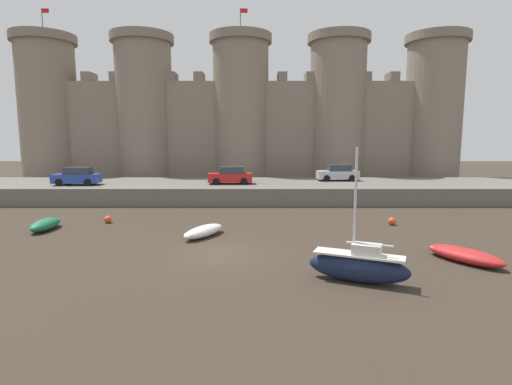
% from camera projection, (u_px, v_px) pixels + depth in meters
% --- Properties ---
extents(ground_plane, '(160.00, 160.00, 0.00)m').
position_uv_depth(ground_plane, '(218.00, 255.00, 20.17)').
color(ground_plane, '#382D23').
extents(quay_road, '(59.02, 10.00, 1.55)m').
position_uv_depth(quay_road, '(236.00, 190.00, 38.86)').
color(quay_road, '#666059').
rests_on(quay_road, ground).
extents(castle, '(54.49, 7.47, 21.03)m').
position_uv_depth(castle, '(240.00, 117.00, 48.79)').
color(castle, gray).
rests_on(castle, ground).
extents(rowboat_foreground_centre, '(1.18, 3.05, 0.73)m').
position_uv_depth(rowboat_foreground_centre, '(44.00, 224.00, 25.47)').
color(rowboat_foreground_centre, '#1E6B47').
rests_on(rowboat_foreground_centre, ground).
extents(rowboat_midflat_right, '(3.14, 3.81, 0.67)m').
position_uv_depth(rowboat_midflat_right, '(463.00, 255.00, 19.01)').
color(rowboat_midflat_right, red).
rests_on(rowboat_midflat_right, ground).
extents(sailboat_near_channel_left, '(4.16, 2.53, 5.52)m').
position_uv_depth(sailboat_near_channel_left, '(357.00, 266.00, 16.32)').
color(sailboat_near_channel_left, '#141E3D').
rests_on(sailboat_near_channel_left, ground).
extents(rowboat_near_channel_right, '(2.69, 3.52, 0.66)m').
position_uv_depth(rowboat_near_channel_right, '(203.00, 231.00, 23.83)').
color(rowboat_near_channel_right, silver).
rests_on(rowboat_near_channel_right, ground).
extents(mooring_buoy_near_channel, '(0.50, 0.50, 0.50)m').
position_uv_depth(mooring_buoy_near_channel, '(107.00, 219.00, 27.65)').
color(mooring_buoy_near_channel, '#E04C1E').
rests_on(mooring_buoy_near_channel, ground).
extents(mooring_buoy_mid_mud, '(0.52, 0.52, 0.52)m').
position_uv_depth(mooring_buoy_mid_mud, '(391.00, 221.00, 27.08)').
color(mooring_buoy_mid_mud, '#E04C1E').
rests_on(mooring_buoy_mid_mud, ground).
extents(car_quay_east, '(4.18, 2.03, 1.62)m').
position_uv_depth(car_quay_east, '(75.00, 177.00, 36.58)').
color(car_quay_east, '#263F99').
rests_on(car_quay_east, quay_road).
extents(car_quay_centre_west, '(4.18, 2.03, 1.62)m').
position_uv_depth(car_quay_centre_west, '(337.00, 173.00, 40.31)').
color(car_quay_centre_west, '#B2B5B7').
rests_on(car_quay_centre_west, quay_road).
extents(car_quay_west, '(4.18, 2.03, 1.62)m').
position_uv_depth(car_quay_west, '(229.00, 176.00, 37.49)').
color(car_quay_west, red).
rests_on(car_quay_west, quay_road).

